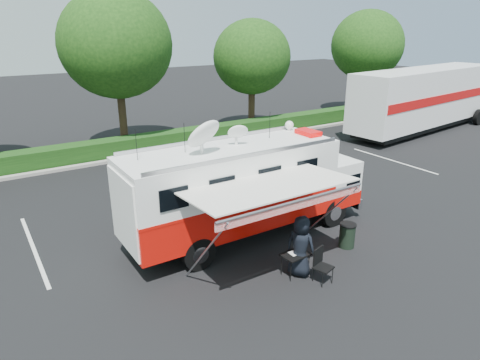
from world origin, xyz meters
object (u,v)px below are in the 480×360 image
at_px(trash_bin, 347,235).
at_px(folding_table, 296,255).
at_px(semi_trailer, 424,98).
at_px(command_truck, 246,188).

bearing_deg(trash_bin, folding_table, -171.37).
relative_size(folding_table, semi_trailer, 0.06).
height_order(command_truck, semi_trailer, semi_trailer).
bearing_deg(folding_table, command_truck, 86.63).
bearing_deg(folding_table, trash_bin, 8.63).
bearing_deg(trash_bin, semi_trailer, 28.76).
distance_m(folding_table, semi_trailer, 21.53).
bearing_deg(command_truck, semi_trailer, 19.31).
relative_size(command_truck, folding_table, 10.17).
xyz_separation_m(command_truck, semi_trailer, (19.06, 6.68, 0.43)).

